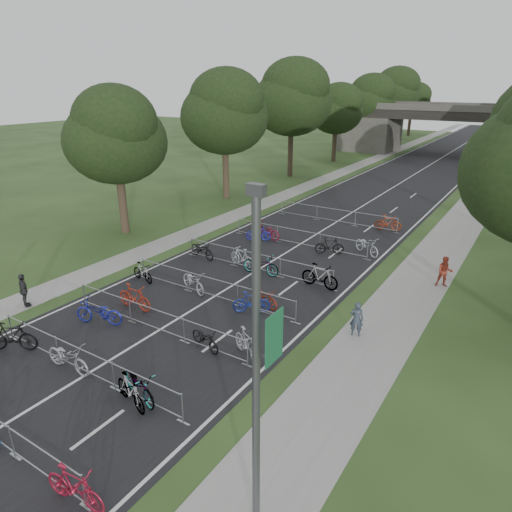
{
  "coord_description": "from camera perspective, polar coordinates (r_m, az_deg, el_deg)",
  "views": [
    {
      "loc": [
        12.6,
        -4.74,
        9.91
      ],
      "look_at": [
        0.27,
        14.57,
        1.1
      ],
      "focal_mm": 32.0,
      "sensor_mm": 36.0,
      "label": 1
    }
  ],
  "objects": [
    {
      "name": "pedestrian_a",
      "position": [
        19.36,
        12.45,
        -7.71
      ],
      "size": [
        0.64,
        0.53,
        1.52
      ],
      "primitive_type": "imported",
      "rotation": [
        0.0,
        0.0,
        3.47
      ],
      "color": "#2E3845",
      "rests_on": "ground"
    },
    {
      "name": "bike_11",
      "position": [
        17.58,
        -1.09,
        -10.99
      ],
      "size": [
        1.99,
        1.39,
        1.17
      ],
      "primitive_type": "imported",
      "rotation": [
        0.0,
        0.0,
        1.09
      ],
      "color": "#9E9DA4",
      "rests_on": "ground"
    },
    {
      "name": "barrier_row_3",
      "position": [
        22.23,
        -5.56,
        -3.99
      ],
      "size": [
        9.7,
        0.08,
        1.1
      ],
      "color": "#929499",
      "rests_on": "ground"
    },
    {
      "name": "sidewalk_right",
      "position": [
        55.82,
        27.61,
        8.45
      ],
      "size": [
        3.0,
        140.0,
        0.01
      ],
      "primitive_type": "cube",
      "color": "gray",
      "rests_on": "ground"
    },
    {
      "name": "bike_15",
      "position": [
        21.42,
        1.12,
        -5.16
      ],
      "size": [
        1.85,
        1.14,
        0.92
      ],
      "primitive_type": "imported",
      "rotation": [
        0.0,
        0.0,
        1.24
      ],
      "color": "maroon",
      "rests_on": "ground"
    },
    {
      "name": "bike_10",
      "position": [
        18.32,
        -6.36,
        -10.21
      ],
      "size": [
        1.8,
        1.04,
        0.9
      ],
      "primitive_type": "imported",
      "rotation": [
        0.0,
        0.0,
        1.29
      ],
      "color": "black",
      "rests_on": "ground"
    },
    {
      "name": "bike_5",
      "position": [
        18.23,
        -22.45,
        -11.6
      ],
      "size": [
        2.16,
        0.81,
        1.13
      ],
      "primitive_type": "imported",
      "rotation": [
        0.0,
        0.0,
        1.6
      ],
      "color": "gray",
      "rests_on": "ground"
    },
    {
      "name": "bike_19",
      "position": [
        23.43,
        7.98,
        -2.52
      ],
      "size": [
        2.13,
        0.74,
        1.26
      ],
      "primitive_type": "imported",
      "rotation": [
        0.0,
        0.0,
        1.5
      ],
      "color": "#929499",
      "rests_on": "ground"
    },
    {
      "name": "road",
      "position": [
        57.04,
        19.59,
        9.84
      ],
      "size": [
        11.0,
        140.0,
        0.01
      ],
      "primitive_type": "cube",
      "color": "black",
      "rests_on": "ground"
    },
    {
      "name": "barrier_row_1",
      "position": [
        17.77,
        -20.67,
        -12.29
      ],
      "size": [
        9.7,
        0.08,
        1.1
      ],
      "color": "#929499",
      "rests_on": "ground"
    },
    {
      "name": "tree_left_4",
      "position": [
        72.78,
        14.02,
        18.39
      ],
      "size": [
        7.56,
        7.56,
        11.53
      ],
      "color": "#33261C",
      "rests_on": "ground"
    },
    {
      "name": "tree_left_0",
      "position": [
        31.85,
        -17.12,
        13.97
      ],
      "size": [
        6.72,
        6.72,
        10.25
      ],
      "color": "#33261C",
      "rests_on": "ground"
    },
    {
      "name": "bike_21",
      "position": [
        30.5,
        1.35,
        3.17
      ],
      "size": [
        2.23,
        1.11,
        1.12
      ],
      "primitive_type": "imported",
      "rotation": [
        0.0,
        0.0,
        4.53
      ],
      "color": "maroon",
      "rests_on": "ground"
    },
    {
      "name": "barrier_row_5",
      "position": [
        29.3,
        5.28,
        2.3
      ],
      "size": [
        9.7,
        0.08,
        1.1
      ],
      "color": "#929499",
      "rests_on": "ground"
    },
    {
      "name": "barrier_row_4",
      "position": [
        25.22,
        0.01,
        -0.77
      ],
      "size": [
        9.7,
        0.08,
        1.1
      ],
      "color": "#929499",
      "rests_on": "ground"
    },
    {
      "name": "bike_8",
      "position": [
        20.98,
        -19.07,
        -6.66
      ],
      "size": [
        2.29,
        1.45,
        1.14
      ],
      "primitive_type": "imported",
      "rotation": [
        0.0,
        0.0,
        5.06
      ],
      "color": "navy",
      "rests_on": "ground"
    },
    {
      "name": "bike_13",
      "position": [
        23.05,
        -7.83,
        -3.16
      ],
      "size": [
        2.19,
        1.43,
        1.09
      ],
      "primitive_type": "imported",
      "rotation": [
        0.0,
        0.0,
        1.2
      ],
      "color": "#A5A5AD",
      "rests_on": "ground"
    },
    {
      "name": "bike_12",
      "position": [
        24.7,
        -14.0,
        -2.0
      ],
      "size": [
        1.76,
        0.81,
        1.02
      ],
      "primitive_type": "imported",
      "rotation": [
        0.0,
        0.0,
        1.37
      ],
      "color": "#929499",
      "rests_on": "ground"
    },
    {
      "name": "bike_6",
      "position": [
        15.87,
        -15.42,
        -15.99
      ],
      "size": [
        1.9,
        1.0,
        1.1
      ],
      "primitive_type": "imported",
      "rotation": [
        0.0,
        0.0,
        1.29
      ],
      "color": "#929499",
      "rests_on": "ground"
    },
    {
      "name": "bike_23",
      "position": [
        28.51,
        13.72,
        1.27
      ],
      "size": [
        2.21,
        1.79,
        1.13
      ],
      "primitive_type": "imported",
      "rotation": [
        0.0,
        0.0,
        1.0
      ],
      "color": "#AAAAB2",
      "rests_on": "ground"
    },
    {
      "name": "bike_9",
      "position": [
        21.81,
        -14.96,
        -5.0
      ],
      "size": [
        2.0,
        0.57,
        1.2
      ],
      "primitive_type": "imported",
      "rotation": [
        0.0,
        0.0,
        1.57
      ],
      "color": "maroon",
      "rests_on": "ground"
    },
    {
      "name": "barrier_row_6",
      "position": [
        34.51,
        9.92,
        4.97
      ],
      "size": [
        9.7,
        0.08,
        1.1
      ],
      "color": "#929499",
      "rests_on": "ground"
    },
    {
      "name": "sidewalk_left",
      "position": [
        59.15,
        12.45,
        10.91
      ],
      "size": [
        2.0,
        140.0,
        0.01
      ],
      "primitive_type": "cube",
      "color": "gray",
      "rests_on": "ground"
    },
    {
      "name": "tree_left_1",
      "position": [
        40.61,
        -3.91,
        17.3
      ],
      "size": [
        7.56,
        7.56,
        11.53
      ],
      "color": "#33261C",
      "rests_on": "ground"
    },
    {
      "name": "pedestrian_b",
      "position": [
        25.18,
        22.52,
        -1.85
      ],
      "size": [
        0.94,
        0.83,
        1.61
      ],
      "primitive_type": "imported",
      "rotation": [
        0.0,
        0.0,
        0.33
      ],
      "color": "maroon",
      "rests_on": "ground"
    },
    {
      "name": "overpass_bridge",
      "position": [
        71.15,
        22.98,
        14.3
      ],
      "size": [
        31.0,
        8.0,
        7.05
      ],
      "color": "#47453F",
      "rests_on": "ground"
    },
    {
      "name": "tree_left_6",
      "position": [
        95.78,
        18.99,
        17.92
      ],
      "size": [
        6.72,
        6.72,
        10.25
      ],
      "color": "#33261C",
      "rests_on": "ground"
    },
    {
      "name": "bike_17",
      "position": [
        25.99,
        -1.79,
        -0.11
      ],
      "size": [
        1.85,
        0.84,
        1.08
      ],
      "primitive_type": "imported",
      "rotation": [
        0.0,
        0.0,
        4.52
      ],
      "color": "#B6B8BF",
      "rests_on": "ground"
    },
    {
      "name": "bike_14",
      "position": [
        20.8,
        -0.56,
        -5.8
      ],
      "size": [
        1.73,
        1.35,
        1.05
      ],
      "primitive_type": "imported",
      "rotation": [
        0.0,
        0.0,
        2.14
      ],
      "color": "navy",
      "rests_on": "ground"
    },
    {
      "name": "pedestrian_c",
      "position": [
        23.79,
        -27.02,
        -3.88
      ],
      "size": [
        1.04,
        0.7,
        1.64
      ],
      "primitive_type": "imported",
      "rotation": [
        0.0,
        0.0,
        2.79
      ],
      "color": "#2B2B2E",
      "rests_on": "ground"
    },
    {
      "name": "bike_27",
      "position": [
        33.56,
        16.2,
        3.99
      ],
      "size": [
        1.91,
        0.92,
        1.1
      ],
      "primitive_type": "imported",
      "rotation": [
        0.0,
        0.0,
        1.8
      ],
      "color": "#A03517",
      "rests_on": "ground"
    },
    {
      "name": "bike_3",
      "position": [
        13.34,
        -21.73,
        -25.26
      ],
      "size": [
        1.95,
        0.75,
        1.14
      ],
      "primitive_type": "imported",
      "rotation": [
        0.0,
        0.0,
        1.69
      ],
      "color": "maroon",
      "rests_on": "ground"
    },
    {
      "name": "barrier_row_2",
      "position": [
        19.72,
        -12.39,
        -7.86
      ],
      "size": [
        9.7,
        0.08,
        1.1
      ],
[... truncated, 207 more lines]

